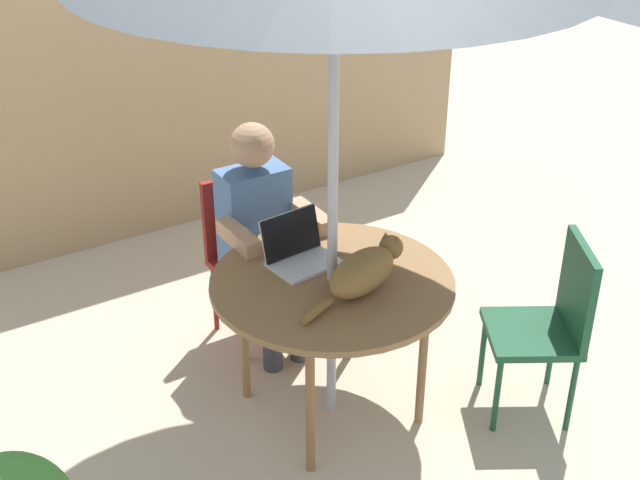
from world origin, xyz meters
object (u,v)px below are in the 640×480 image
(person_seated, at_px, (261,228))
(laptop, at_px, (297,249))
(chair_empty, at_px, (552,316))
(patio_table, at_px, (332,290))
(chair_occupied, at_px, (248,245))
(cat, at_px, (365,270))

(person_seated, bearing_deg, laptop, -95.88)
(chair_empty, height_order, laptop, laptop)
(patio_table, relative_size, laptop, 3.35)
(laptop, bearing_deg, person_seated, 84.12)
(chair_occupied, relative_size, person_seated, 0.72)
(person_seated, bearing_deg, chair_empty, -53.67)
(chair_empty, height_order, person_seated, person_seated)
(laptop, relative_size, cat, 0.51)
(laptop, bearing_deg, chair_empty, -39.18)
(person_seated, bearing_deg, cat, -83.70)
(patio_table, distance_m, chair_empty, 1.01)
(chair_empty, bearing_deg, laptop, 140.82)
(chair_occupied, xyz_separation_m, chair_empty, (0.86, -1.32, 0.00))
(person_seated, bearing_deg, chair_occupied, 90.00)
(patio_table, xyz_separation_m, chair_occupied, (0.00, 0.81, -0.15))
(person_seated, relative_size, cat, 1.93)
(patio_table, bearing_deg, laptop, 101.34)
(cat, bearing_deg, chair_empty, -26.59)
(person_seated, height_order, laptop, person_seated)
(chair_occupied, xyz_separation_m, laptop, (-0.04, -0.59, 0.27))
(patio_table, xyz_separation_m, cat, (0.09, -0.13, 0.14))
(chair_empty, distance_m, person_seated, 1.46)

